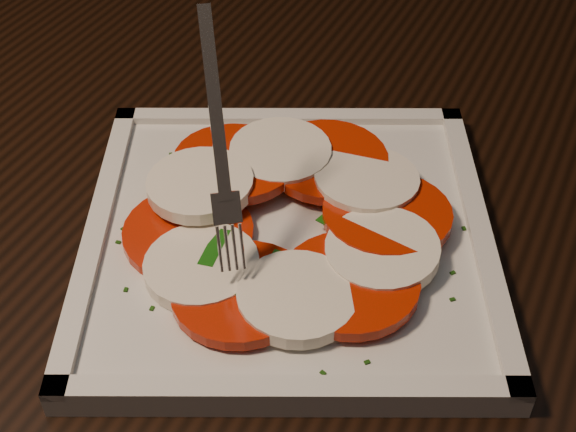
% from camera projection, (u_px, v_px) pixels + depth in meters
% --- Properties ---
extents(table, '(1.20, 0.80, 0.75)m').
position_uv_depth(table, '(255.00, 255.00, 0.71)').
color(table, black).
rests_on(table, ground).
extents(plate, '(0.38, 0.38, 0.01)m').
position_uv_depth(plate, '(288.00, 239.00, 0.57)').
color(plate, silver).
rests_on(plate, table).
extents(caprese_salad, '(0.25, 0.24, 0.03)m').
position_uv_depth(caprese_salad, '(288.00, 220.00, 0.56)').
color(caprese_salad, '#B81804').
rests_on(caprese_salad, plate).
extents(fork, '(0.08, 0.09, 0.14)m').
position_uv_depth(fork, '(217.00, 129.00, 0.50)').
color(fork, white).
rests_on(fork, caprese_salad).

